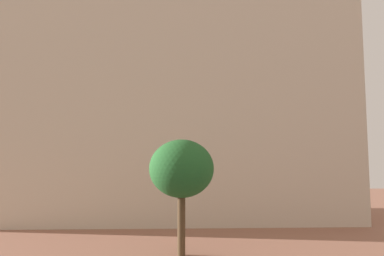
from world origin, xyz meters
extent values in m
cube|color=beige|center=(-1.23, 28.93, 9.54)|extent=(29.12, 13.57, 19.08)
cube|color=beige|center=(-1.70, 28.93, 17.29)|extent=(5.01, 5.01, 34.59)
cylinder|color=beige|center=(11.83, 23.64, 11.12)|extent=(2.80, 2.80, 22.25)
cylinder|color=#4C3823|center=(0.03, 14.14, 1.41)|extent=(0.37, 0.37, 2.82)
ellipsoid|color=#235B28|center=(0.03, 14.14, 4.05)|extent=(3.10, 3.10, 2.79)
camera|label=1|loc=(-0.35, -4.45, 4.10)|focal=36.19mm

